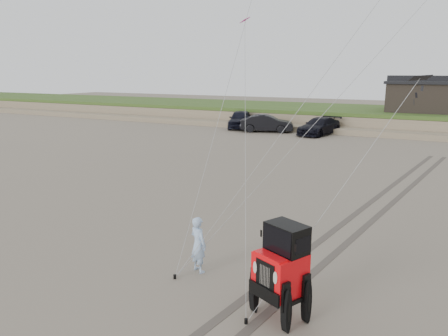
{
  "coord_description": "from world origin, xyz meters",
  "views": [
    {
      "loc": [
        4.61,
        -8.54,
        5.5
      ],
      "look_at": [
        -1.4,
        3.0,
        2.6
      ],
      "focal_mm": 35.0,
      "sensor_mm": 36.0,
      "label": 1
    }
  ],
  "objects_px": {
    "cabin": "(422,95)",
    "truck_c": "(319,126)",
    "truck_b": "(267,123)",
    "truck_a": "(240,119)",
    "jeep": "(280,281)",
    "man": "(198,244)"
  },
  "relations": [
    {
      "from": "cabin",
      "to": "truck_c",
      "type": "xyz_separation_m",
      "value": [
        -7.59,
        -7.86,
        -2.49
      ]
    },
    {
      "from": "cabin",
      "to": "truck_b",
      "type": "distance_m",
      "value": 15.08
    },
    {
      "from": "truck_c",
      "to": "truck_a",
      "type": "bearing_deg",
      "value": -174.02
    },
    {
      "from": "cabin",
      "to": "truck_a",
      "type": "distance_m",
      "value": 17.3
    },
    {
      "from": "cabin",
      "to": "jeep",
      "type": "xyz_separation_m",
      "value": [
        -0.43,
        -36.97,
        -2.36
      ]
    },
    {
      "from": "truck_a",
      "to": "jeep",
      "type": "bearing_deg",
      "value": -81.96
    },
    {
      "from": "cabin",
      "to": "truck_c",
      "type": "height_order",
      "value": "cabin"
    },
    {
      "from": "jeep",
      "to": "truck_b",
      "type": "bearing_deg",
      "value": 137.54
    },
    {
      "from": "man",
      "to": "truck_c",
      "type": "bearing_deg",
      "value": -58.42
    },
    {
      "from": "cabin",
      "to": "truck_a",
      "type": "height_order",
      "value": "cabin"
    },
    {
      "from": "truck_b",
      "to": "cabin",
      "type": "bearing_deg",
      "value": -73.73
    },
    {
      "from": "truck_b",
      "to": "man",
      "type": "distance_m",
      "value": 28.98
    },
    {
      "from": "truck_a",
      "to": "jeep",
      "type": "relative_size",
      "value": 1.08
    },
    {
      "from": "truck_a",
      "to": "truck_b",
      "type": "xyz_separation_m",
      "value": [
        3.34,
        -1.41,
        -0.08
      ]
    },
    {
      "from": "truck_a",
      "to": "jeep",
      "type": "height_order",
      "value": "jeep"
    },
    {
      "from": "truck_c",
      "to": "jeep",
      "type": "bearing_deg",
      "value": -63.3
    },
    {
      "from": "truck_a",
      "to": "man",
      "type": "xyz_separation_m",
      "value": [
        12.44,
        -28.93,
        -0.07
      ]
    },
    {
      "from": "jeep",
      "to": "cabin",
      "type": "bearing_deg",
      "value": 114.3
    },
    {
      "from": "cabin",
      "to": "jeep",
      "type": "height_order",
      "value": "cabin"
    },
    {
      "from": "truck_a",
      "to": "truck_b",
      "type": "height_order",
      "value": "truck_a"
    },
    {
      "from": "truck_c",
      "to": "jeep",
      "type": "relative_size",
      "value": 1.09
    },
    {
      "from": "truck_b",
      "to": "man",
      "type": "bearing_deg",
      "value": -179.3
    }
  ]
}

